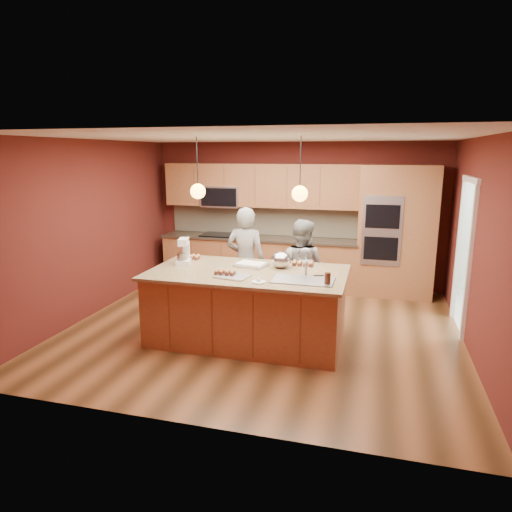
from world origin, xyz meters
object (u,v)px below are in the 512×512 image
(person_right, at_px, (300,270))
(stand_mixer, at_px, (184,253))
(person_left, at_px, (246,261))
(mixing_bowl, at_px, (281,260))
(island, at_px, (249,305))

(person_right, relative_size, stand_mixer, 4.28)
(person_left, relative_size, mixing_bowl, 6.22)
(mixing_bowl, bearing_deg, person_left, 135.89)
(island, bearing_deg, mixing_bowl, 38.42)
(island, relative_size, stand_mixer, 7.25)
(person_left, bearing_deg, mixing_bowl, 136.21)
(island, distance_m, stand_mixer, 1.20)
(stand_mixer, height_order, mixing_bowl, stand_mixer)
(person_left, height_order, mixing_bowl, person_left)
(person_left, distance_m, stand_mixer, 1.09)
(mixing_bowl, bearing_deg, person_right, 77.28)
(island, height_order, stand_mixer, island)
(island, bearing_deg, stand_mixer, 169.86)
(person_right, bearing_deg, person_left, 9.95)
(person_left, bearing_deg, island, 108.85)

